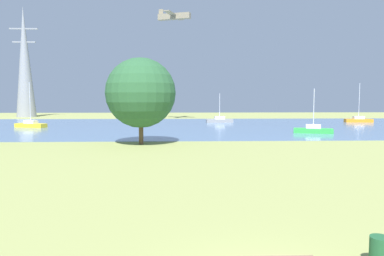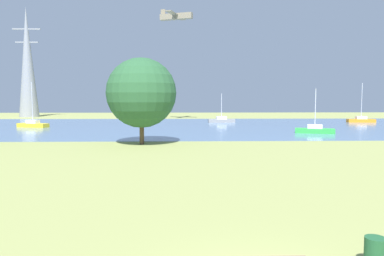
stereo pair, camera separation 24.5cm
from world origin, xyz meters
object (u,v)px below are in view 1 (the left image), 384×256
Objects in this scene: electricity_pylon at (25,62)px; sailboat_green at (313,130)px; litter_bin at (380,251)px; light_aircraft at (174,16)px; tree_east_near at (141,93)px; sailboat_orange at (358,120)px; sailboat_gray at (220,120)px; sailboat_yellow at (31,125)px.

sailboat_green is at bearing -37.98° from electricity_pylon.
litter_bin is 65.88m from light_aircraft.
tree_east_near is (-9.10, 26.24, 4.60)m from litter_bin.
litter_bin is 62.75m from sailboat_orange.
litter_bin is 0.14× the size of sailboat_green.
electricity_pylon is (-40.92, 77.63, 12.27)m from litter_bin.
electricity_pylon is at bearing 154.04° from sailboat_gray.
electricity_pylon is 38.52m from light_aircraft.
sailboat_orange is at bearing -0.75° from sailboat_gray.
sailboat_green reaches higher than litter_bin.
sailboat_yellow reaches higher than sailboat_gray.
sailboat_orange reaches higher than sailboat_gray.
light_aircraft is at bearing 95.70° from litter_bin.
electricity_pylon reaches higher than sailboat_yellow.
sailboat_orange is at bearing 51.53° from sailboat_green.
litter_bin is at bearing -59.28° from sailboat_yellow.
tree_east_near is at bearing -58.23° from electricity_pylon.
litter_bin is 56.77m from sailboat_gray.
litter_bin is 28.16m from tree_east_near.
sailboat_orange is 47.64m from tree_east_near.
light_aircraft is (34.67, -15.07, 7.42)m from electricity_pylon.
electricity_pylon reaches higher than tree_east_near.
sailboat_yellow is 35.60m from electricity_pylon.
sailboat_orange is at bearing 39.49° from tree_east_near.
light_aircraft reaches higher than sailboat_orange.
litter_bin is at bearing -92.02° from sailboat_gray.
sailboat_yellow is 0.83× the size of light_aircraft.
sailboat_orange is (27.50, 56.40, 0.06)m from litter_bin.
light_aircraft is (-6.25, 62.56, 19.68)m from litter_bin.
electricity_pylon is (-31.82, 51.38, 7.67)m from tree_east_near.
sailboat_green is 0.22× the size of electricity_pylon.
light_aircraft is (21.59, 15.71, 19.62)m from sailboat_yellow.
light_aircraft is (-17.96, 26.02, 19.63)m from sailboat_green.
sailboat_green is at bearing -14.62° from sailboat_yellow.
sailboat_orange is 0.28× the size of electricity_pylon.
litter_bin is 0.15× the size of sailboat_gray.
sailboat_orange is at bearing -17.24° from electricity_pylon.
light_aircraft reaches higher than sailboat_yellow.
litter_bin is at bearing -84.30° from light_aircraft.
electricity_pylon is 3.05× the size of light_aircraft.
light_aircraft is at bearing 144.76° from sailboat_gray.
litter_bin is at bearing -70.87° from tree_east_near.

